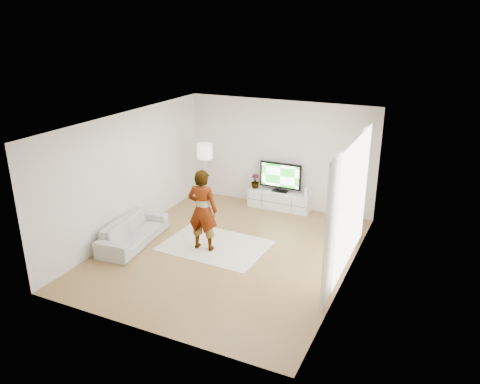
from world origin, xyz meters
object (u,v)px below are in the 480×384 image
at_px(media_console, 279,200).
at_px(floor_lamp, 205,154).
at_px(television, 280,176).
at_px(player, 203,210).
at_px(sofa, 133,232).
at_px(rug, 215,245).

relative_size(media_console, floor_lamp, 0.95).
bearing_deg(television, media_console, -90.00).
relative_size(player, floor_lamp, 1.03).
relative_size(player, sofa, 0.93).
bearing_deg(television, rug, -100.71).
relative_size(rug, sofa, 1.16).
xyz_separation_m(player, floor_lamp, (-1.08, 2.07, 0.57)).
height_order(media_console, floor_lamp, floor_lamp).
height_order(rug, floor_lamp, floor_lamp).
distance_m(media_console, television, 0.65).
xyz_separation_m(player, sofa, (-1.53, -0.43, -0.62)).
xyz_separation_m(television, player, (-0.66, -2.90, 0.02)).
bearing_deg(media_console, sofa, -123.58).
bearing_deg(player, floor_lamp, -68.27).
bearing_deg(player, sofa, 9.79).
relative_size(rug, floor_lamp, 1.29).
xyz_separation_m(rug, player, (-0.16, -0.22, 0.90)).
bearing_deg(floor_lamp, media_console, 24.75).
xyz_separation_m(rug, sofa, (-1.69, -0.65, 0.28)).
height_order(television, sofa, television).
distance_m(television, player, 2.98).
xyz_separation_m(media_console, television, (0.00, 0.03, 0.65)).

